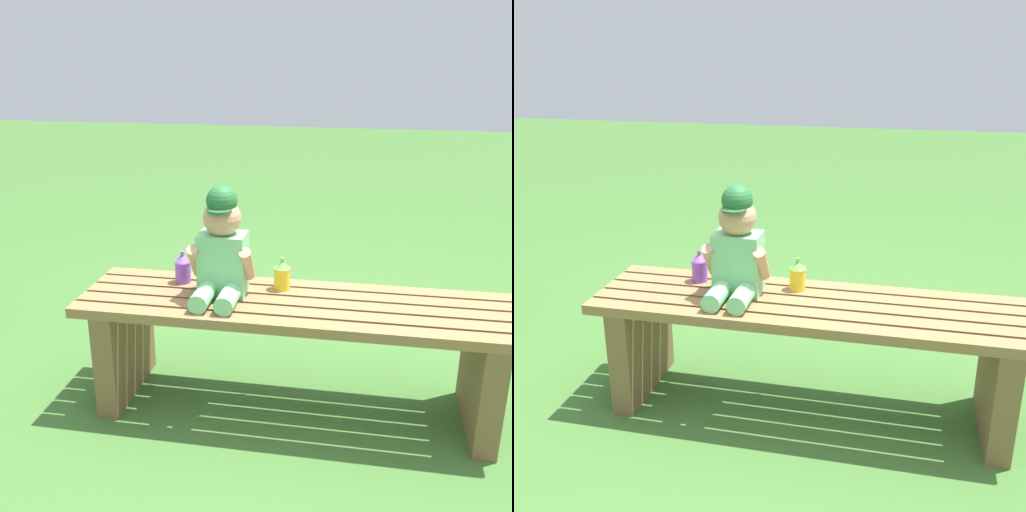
% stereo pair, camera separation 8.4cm
% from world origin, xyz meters
% --- Properties ---
extents(ground_plane, '(16.00, 16.00, 0.00)m').
position_xyz_m(ground_plane, '(0.00, 0.00, 0.00)').
color(ground_plane, '#3D6B2D').
extents(park_bench, '(1.56, 0.42, 0.44)m').
position_xyz_m(park_bench, '(0.00, -0.00, 0.29)').
color(park_bench, olive).
rests_on(park_bench, ground_plane).
extents(child_figure, '(0.23, 0.27, 0.40)m').
position_xyz_m(child_figure, '(-0.27, 0.01, 0.61)').
color(child_figure, '#7FCC8C').
rests_on(child_figure, park_bench).
extents(sippy_cup_left, '(0.06, 0.06, 0.12)m').
position_xyz_m(sippy_cup_left, '(-0.45, 0.10, 0.50)').
color(sippy_cup_left, '#8C4CCC').
rests_on(sippy_cup_left, park_bench).
extents(sippy_cup_right, '(0.06, 0.06, 0.12)m').
position_xyz_m(sippy_cup_right, '(-0.06, 0.10, 0.50)').
color(sippy_cup_right, yellow).
rests_on(sippy_cup_right, park_bench).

